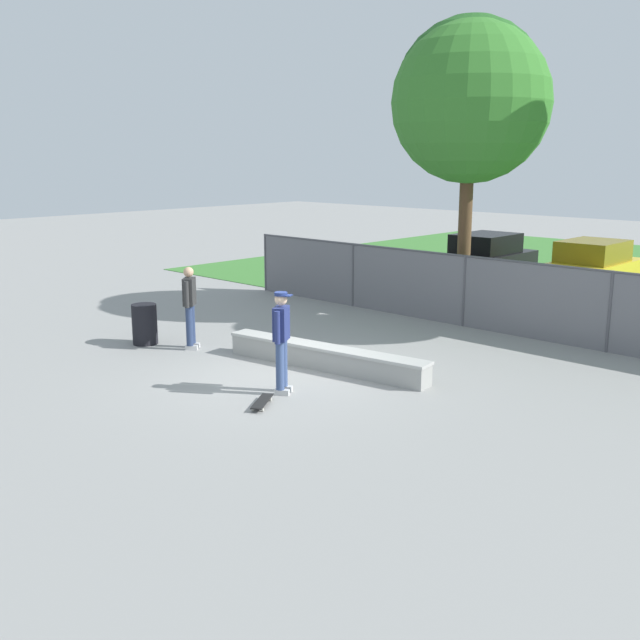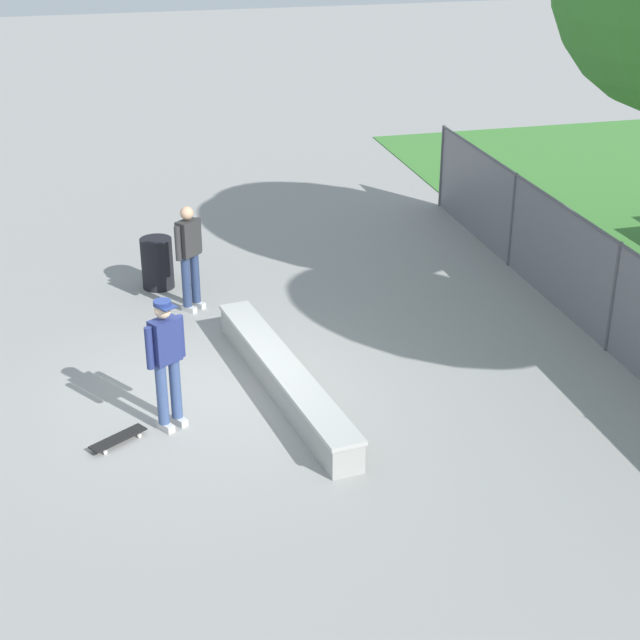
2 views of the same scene
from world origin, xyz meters
name	(u,v)px [view 1 (image 1 of 2)]	position (x,y,z in m)	size (l,w,h in m)	color
ground_plane	(284,379)	(0.00, 0.00, 0.00)	(80.00, 80.00, 0.00)	gray
grass_strip	(626,278)	(0.00, 16.46, 0.01)	(26.58, 20.00, 0.02)	#3D7A33
concrete_ledge	(325,357)	(0.10, 1.03, 0.24)	(4.59, 1.13, 0.47)	#999993
skateboarder	(281,337)	(0.60, -0.63, 1.03)	(0.41, 0.53, 1.84)	beige
skateboard	(262,402)	(0.86, -1.34, 0.07)	(0.60, 0.78, 0.09)	black
chainlink_fence	(464,288)	(0.00, 6.16, 0.97)	(14.65, 0.07, 1.79)	#4C4C51
tree_near_left	(470,94)	(-1.06, 7.70, 5.71)	(3.86, 3.86, 7.67)	brown
tree_near_right	(471,104)	(-0.69, 7.18, 5.43)	(4.00, 4.00, 7.45)	#513823
car_black	(483,259)	(-2.96, 11.93, 0.84)	(2.03, 4.21, 1.66)	black
car_yellow	(590,268)	(0.46, 12.40, 0.84)	(2.03, 4.21, 1.66)	gold
bystander	(190,304)	(-3.12, 0.15, 1.01)	(0.44, 0.48, 1.82)	beige
trash_bin	(145,324)	(-4.22, -0.31, 0.46)	(0.56, 0.56, 0.91)	black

